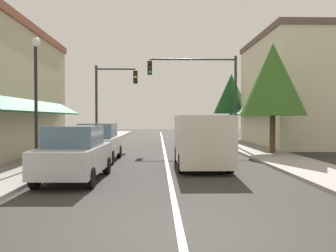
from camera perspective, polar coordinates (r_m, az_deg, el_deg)
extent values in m
plane|color=#33302D|center=(24.10, -0.66, -3.52)|extent=(80.00, 80.00, 0.00)
cube|color=gray|center=(24.63, -13.58, -3.31)|extent=(2.60, 56.00, 0.12)
cube|color=#A39E99|center=(24.80, 12.17, -3.27)|extent=(2.60, 56.00, 0.12)
cube|color=silver|center=(24.10, -0.66, -3.51)|extent=(0.14, 52.00, 0.01)
cube|color=slate|center=(19.15, -21.34, -0.66)|extent=(0.08, 10.64, 1.80)
cube|color=#194C2D|center=(18.95, -19.63, 2.96)|extent=(1.27, 11.76, 0.73)
cube|color=slate|center=(16.48, -25.11, 10.27)|extent=(0.08, 1.10, 1.30)
cube|color=slate|center=(22.22, -18.70, 7.96)|extent=(0.08, 1.10, 1.30)
cube|color=beige|center=(27.97, 19.72, 4.78)|extent=(5.88, 10.00, 7.52)
cube|color=brown|center=(28.49, 19.78, 12.75)|extent=(6.08, 10.20, 0.40)
cube|color=slate|center=(27.01, 13.98, -0.06)|extent=(0.08, 7.60, 1.80)
cube|color=#194C2D|center=(26.85, 12.74, 2.50)|extent=(1.27, 8.40, 0.73)
cube|color=slate|center=(25.12, 15.39, 9.01)|extent=(0.08, 1.10, 1.30)
cube|color=slate|center=(29.33, 12.86, 7.90)|extent=(0.08, 1.10, 1.30)
cube|color=#B7BABF|center=(11.99, -14.52, -5.04)|extent=(1.84, 4.15, 0.80)
cube|color=slate|center=(11.83, -14.66, -1.57)|extent=(1.58, 2.04, 0.66)
cylinder|color=black|center=(13.54, -16.31, -6.03)|extent=(0.22, 0.63, 0.62)
cylinder|color=black|center=(13.18, -9.66, -6.19)|extent=(0.22, 0.63, 0.62)
cylinder|color=black|center=(11.00, -20.34, -7.75)|extent=(0.22, 0.63, 0.62)
cylinder|color=black|center=(10.55, -12.18, -8.08)|extent=(0.22, 0.63, 0.62)
cube|color=silver|center=(17.17, -10.94, -3.12)|extent=(1.78, 4.13, 0.80)
cube|color=slate|center=(17.03, -11.01, -0.69)|extent=(1.55, 2.02, 0.66)
cylinder|color=black|center=(18.67, -12.59, -4.00)|extent=(0.21, 0.62, 0.62)
cylinder|color=black|center=(18.41, -7.75, -4.05)|extent=(0.21, 0.62, 0.62)
cylinder|color=black|center=(16.05, -14.59, -4.87)|extent=(0.21, 0.62, 0.62)
cylinder|color=black|center=(15.75, -8.97, -4.97)|extent=(0.21, 0.62, 0.62)
cube|color=beige|center=(14.73, 5.24, -2.04)|extent=(1.99, 5.01, 1.90)
cube|color=slate|center=(17.10, 4.34, -0.14)|extent=(1.73, 0.28, 0.84)
cube|color=black|center=(17.34, 4.28, -3.81)|extent=(1.86, 0.21, 0.24)
cylinder|color=black|center=(16.27, 1.52, -4.57)|extent=(0.24, 0.72, 0.72)
cylinder|color=black|center=(16.44, 7.69, -4.52)|extent=(0.24, 0.72, 0.72)
cylinder|color=black|center=(13.19, 2.17, -5.95)|extent=(0.24, 0.72, 0.72)
cylinder|color=black|center=(13.41, 9.75, -5.85)|extent=(0.24, 0.72, 0.72)
cylinder|color=#333333|center=(24.54, 10.64, 3.75)|extent=(0.18, 0.18, 6.17)
cylinder|color=#333333|center=(24.39, 3.96, 10.48)|extent=(5.73, 0.12, 0.12)
cube|color=black|center=(24.01, -2.91, 9.18)|extent=(0.30, 0.24, 0.90)
sphere|color=#420F0F|center=(23.92, -2.92, 9.89)|extent=(0.20, 0.20, 0.20)
sphere|color=#3D2D0C|center=(23.88, -2.92, 9.22)|extent=(0.20, 0.20, 0.20)
sphere|color=green|center=(23.85, -2.92, 8.55)|extent=(0.20, 0.20, 0.20)
cylinder|color=#333333|center=(26.26, -11.28, 3.15)|extent=(0.18, 0.18, 5.76)
cylinder|color=#333333|center=(26.28, -8.25, 8.92)|extent=(2.80, 0.12, 0.12)
cube|color=black|center=(25.90, -5.19, 7.70)|extent=(0.30, 0.24, 0.90)
sphere|color=#420F0F|center=(25.81, -5.21, 8.35)|extent=(0.20, 0.20, 0.20)
sphere|color=yellow|center=(25.77, -5.21, 7.73)|extent=(0.20, 0.20, 0.20)
sphere|color=#0C3316|center=(25.74, -5.21, 7.11)|extent=(0.20, 0.20, 0.20)
cylinder|color=black|center=(14.67, -20.17, 2.55)|extent=(0.12, 0.12, 4.73)
sphere|color=white|center=(14.95, -20.25, 12.34)|extent=(0.36, 0.36, 0.36)
cylinder|color=#4C331E|center=(20.36, 16.22, -0.67)|extent=(0.30, 0.30, 2.69)
cone|color=#386626|center=(20.46, 16.27, 7.12)|extent=(3.57, 3.57, 3.93)
cylinder|color=#4C331E|center=(32.91, 9.99, 0.28)|extent=(0.30, 0.30, 2.91)
cone|color=#19471E|center=(32.97, 10.01, 5.06)|extent=(3.23, 3.23, 3.56)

